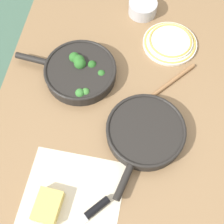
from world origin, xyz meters
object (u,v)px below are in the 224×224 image
(skillet_broccoli, at_px, (80,71))
(dinner_plate_stack, at_px, (170,42))
(grater_knife, at_px, (85,218))
(prep_bowl_steel, at_px, (143,8))
(cheese_block, at_px, (48,206))
(wooden_spoon, at_px, (151,96))
(skillet_eggs, at_px, (145,132))

(skillet_broccoli, xyz_separation_m, dinner_plate_stack, (0.20, -0.32, -0.02))
(grater_knife, height_order, prep_bowl_steel, prep_bowl_steel)
(cheese_block, height_order, prep_bowl_steel, prep_bowl_steel)
(grater_knife, height_order, cheese_block, cheese_block)
(dinner_plate_stack, xyz_separation_m, prep_bowl_steel, (0.15, 0.13, 0.01))
(wooden_spoon, relative_size, grater_knife, 1.38)
(skillet_broccoli, distance_m, prep_bowl_steel, 0.40)
(grater_knife, relative_size, dinner_plate_stack, 0.95)
(grater_knife, bearing_deg, skillet_broccoli, -123.95)
(wooden_spoon, xyz_separation_m, cheese_block, (-0.44, 0.27, 0.01))
(skillet_eggs, relative_size, wooden_spoon, 1.34)
(skillet_broccoli, bearing_deg, prep_bowl_steel, -111.55)
(skillet_broccoli, distance_m, wooden_spoon, 0.28)
(cheese_block, relative_size, dinner_plate_stack, 0.49)
(skillet_eggs, relative_size, prep_bowl_steel, 3.20)
(dinner_plate_stack, bearing_deg, prep_bowl_steel, 40.07)
(wooden_spoon, height_order, cheese_block, cheese_block)
(cheese_block, xyz_separation_m, dinner_plate_stack, (0.69, -0.32, -0.01))
(wooden_spoon, bearing_deg, dinner_plate_stack, -148.78)
(skillet_eggs, height_order, cheese_block, skillet_eggs)
(prep_bowl_steel, bearing_deg, grater_knife, 175.07)
(skillet_eggs, relative_size, grater_knife, 1.85)
(cheese_block, bearing_deg, wooden_spoon, -31.77)
(cheese_block, relative_size, prep_bowl_steel, 0.90)
(skillet_broccoli, distance_m, cheese_block, 0.49)
(skillet_eggs, height_order, wooden_spoon, skillet_eggs)
(skillet_eggs, xyz_separation_m, wooden_spoon, (0.15, -0.01, -0.02))
(cheese_block, bearing_deg, grater_knife, -96.42)
(grater_knife, xyz_separation_m, dinner_plate_stack, (0.71, -0.20, 0.00))
(dinner_plate_stack, relative_size, prep_bowl_steel, 1.82)
(skillet_eggs, height_order, grater_knife, skillet_eggs)
(skillet_broccoli, bearing_deg, wooden_spoon, 176.14)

